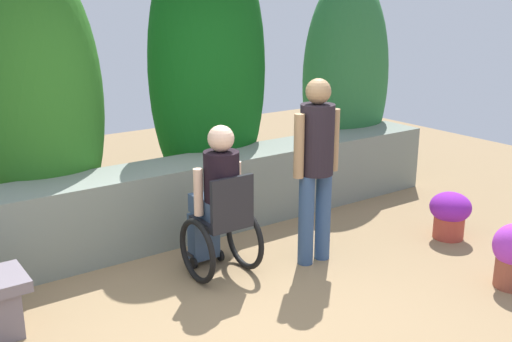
% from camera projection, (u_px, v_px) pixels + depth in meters
% --- Properties ---
extents(ground_plane, '(13.30, 13.30, 0.00)m').
position_uv_depth(ground_plane, '(246.00, 323.00, 4.45)').
color(ground_plane, '#8B704E').
extents(stone_retaining_wall, '(7.30, 0.58, 0.76)m').
position_uv_depth(stone_retaining_wall, '(140.00, 208.00, 5.76)').
color(stone_retaining_wall, gray).
rests_on(stone_retaining_wall, ground).
extents(hedge_backdrop, '(6.96, 0.95, 3.14)m').
position_uv_depth(hedge_backdrop, '(172.00, 88.00, 6.29)').
color(hedge_backdrop, '#1D5713').
rests_on(hedge_backdrop, ground).
extents(person_in_wheelchair, '(0.53, 0.66, 1.33)m').
position_uv_depth(person_in_wheelchair, '(219.00, 206.00, 5.09)').
color(person_in_wheelchair, black).
rests_on(person_in_wheelchair, ground).
extents(person_standing_companion, '(0.49, 0.30, 1.67)m').
position_uv_depth(person_standing_companion, '(316.00, 160.00, 5.24)').
color(person_standing_companion, '#324D74').
rests_on(person_standing_companion, ground).
extents(flower_pot_red_accent, '(0.41, 0.41, 0.47)m').
position_uv_depth(flower_pot_red_accent, '(450.00, 213.00, 5.95)').
color(flower_pot_red_accent, '#A73E30').
rests_on(flower_pot_red_accent, ground).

